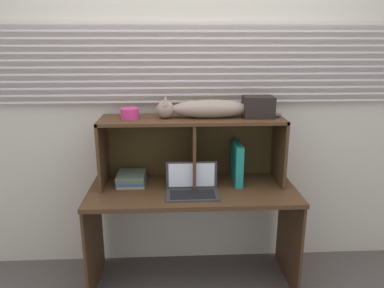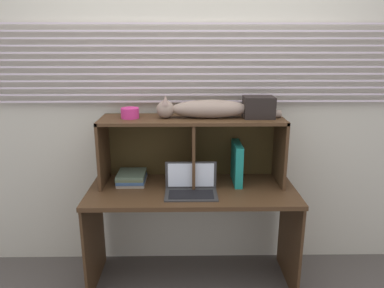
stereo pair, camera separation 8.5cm
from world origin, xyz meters
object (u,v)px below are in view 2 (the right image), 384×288
object	(u,v)px
laptop	(191,187)
small_basket	(130,113)
cat	(206,109)
binder_upright	(237,163)
book_stack	(132,178)
storage_box	(259,107)

from	to	relation	value
laptop	small_basket	bearing A→B (deg)	154.64
cat	binder_upright	size ratio (longest dim) A/B	2.93
laptop	cat	bearing A→B (deg)	62.11
laptop	book_stack	xyz separation A→B (m)	(-0.42, 0.19, -0.00)
cat	laptop	distance (m)	0.54
cat	small_basket	xyz separation A→B (m)	(-0.51, 0.00, -0.03)
binder_upright	storage_box	xyz separation A→B (m)	(0.14, 0.00, 0.40)
book_stack	storage_box	bearing A→B (deg)	0.16
small_basket	storage_box	distance (m)	0.87
binder_upright	small_basket	bearing A→B (deg)	180.00
storage_box	book_stack	bearing A→B (deg)	-179.84
binder_upright	book_stack	xyz separation A→B (m)	(-0.75, -0.00, -0.11)
binder_upright	small_basket	world-z (taller)	small_basket
binder_upright	storage_box	bearing A→B (deg)	0.00
storage_box	small_basket	bearing A→B (deg)	180.00
laptop	small_basket	xyz separation A→B (m)	(-0.41, 0.19, 0.46)
cat	small_basket	bearing A→B (deg)	180.00
laptop	storage_box	bearing A→B (deg)	22.86
cat	storage_box	distance (m)	0.36
cat	small_basket	world-z (taller)	cat
cat	book_stack	bearing A→B (deg)	-179.73
cat	laptop	xyz separation A→B (m)	(-0.10, -0.19, -0.49)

